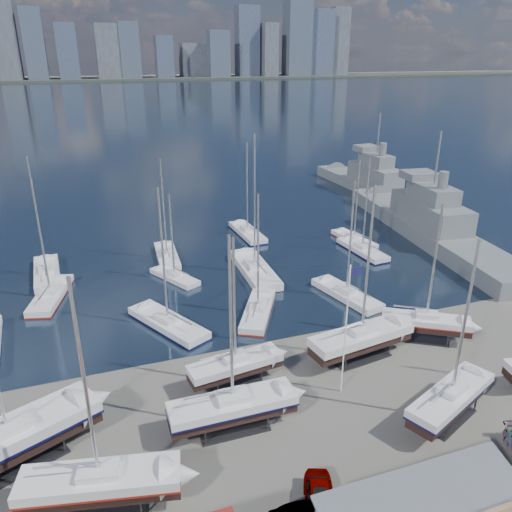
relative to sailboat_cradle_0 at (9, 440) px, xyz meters
name	(u,v)px	position (x,y,z in m)	size (l,w,h in m)	color
ground	(316,401)	(22.97, -0.75, -2.26)	(1400.00, 1400.00, 0.00)	#605E59
water	(100,100)	(22.97, 309.25, -2.41)	(1400.00, 600.00, 0.40)	#1A293D
far_shore	(86,79)	(22.97, 569.25, -1.16)	(1400.00, 80.00, 2.20)	#2D332D
skyline	(73,41)	(15.14, 563.01, 36.83)	(639.14, 43.80, 107.69)	#475166
sailboat_cradle_0	(9,440)	(0.00, 0.00, 0.00)	(12.66, 8.26, 19.65)	#2D2D33
sailboat_cradle_1	(100,482)	(5.65, -5.70, -0.18)	(10.36, 4.83, 16.14)	#2D2D33
sailboat_cradle_2	(235,365)	(17.37, 3.69, -0.30)	(8.49, 3.39, 13.67)	#2D2D33
sailboat_cradle_3	(233,407)	(15.54, -1.56, -0.20)	(9.83, 2.79, 15.89)	#2D2D33
sailboat_cradle_4	(361,338)	(29.75, 3.76, -0.14)	(10.63, 4.35, 16.78)	#2D2D33
sailboat_cradle_5	(451,398)	(31.87, -6.16, -0.23)	(9.63, 6.05, 15.17)	#2D2D33
sailboat_cradle_6	(426,322)	(37.50, 4.45, -0.29)	(8.61, 6.65, 14.13)	#2D2D33
sailboat_moored_1	(51,297)	(1.71, 26.56, -1.95)	(5.28, 10.46, 15.05)	black
sailboat_moored_2	(47,275)	(1.06, 33.41, -1.94)	(3.58, 10.95, 16.33)	black
sailboat_moored_3	(168,325)	(13.54, 15.39, -1.95)	(7.46, 10.79, 15.85)	black
sailboat_moored_4	(175,277)	(16.46, 27.05, -1.93)	(5.47, 7.93, 11.75)	black
sailboat_moored_5	(167,257)	(16.78, 34.27, -1.95)	(3.37, 9.99, 14.71)	black
sailboat_moored_6	(258,312)	(23.41, 14.84, -1.95)	(6.95, 9.75, 14.39)	black
sailboat_moored_7	(255,271)	(26.75, 25.50, -1.93)	(3.97, 12.67, 18.95)	black
sailboat_moored_8	(247,234)	(30.56, 39.88, -1.95)	(3.28, 10.32, 15.27)	black
sailboat_moored_9	(346,295)	(34.64, 15.24, -1.94)	(4.90, 10.17, 14.80)	black
sailboat_moored_10	(362,251)	(43.91, 27.27, -1.95)	(3.47, 9.87, 14.49)	black
sailboat_moored_11	(354,240)	(45.03, 31.66, -1.95)	(3.60, 9.06, 13.17)	black
naval_ship_east	(428,227)	(56.97, 29.74, -0.60)	(12.29, 44.42, 17.95)	#595F63
naval_ship_west	(374,185)	(63.34, 55.78, -0.59)	(7.14, 38.56, 17.46)	#595F63
car_a	(320,501)	(18.51, -10.51, -1.45)	(1.91, 4.74, 1.62)	gray
flagpole	(347,322)	(25.68, -0.22, 4.48)	(1.04, 0.12, 11.74)	white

